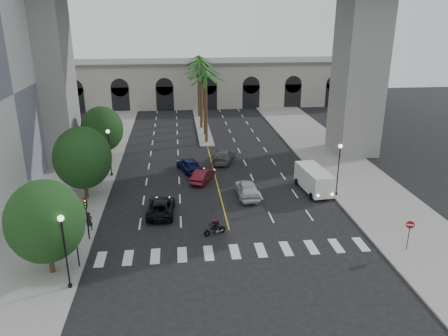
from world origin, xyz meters
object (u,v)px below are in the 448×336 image
car_a (247,189)px  car_e (189,165)px  motorcycle_rider (215,227)px  do_not_enter_sign (409,229)px  traffic_signal_far (86,212)px  traffic_signal_near (76,237)px  car_c (161,207)px  pedestrian_b (27,219)px  lamp_post_right (339,165)px  pedestrian_a (89,221)px  lamp_post_left_far (109,149)px  lamp_post_left_near (65,246)px  car_b (202,176)px  car_d (224,156)px  cargo_van (314,179)px

car_a → car_e: bearing=-56.7°
motorcycle_rider → do_not_enter_sign: do_not_enter_sign is taller
traffic_signal_far → traffic_signal_near: bearing=-90.0°
traffic_signal_far → car_e: bearing=60.9°
car_a → car_c: car_a is taller
traffic_signal_near → motorcycle_rider: traffic_signal_near is taller
traffic_signal_near → pedestrian_b: bearing=130.0°
lamp_post_right → car_c: lamp_post_right is taller
pedestrian_a → do_not_enter_sign: do_not_enter_sign is taller
traffic_signal_near → car_a: bearing=38.9°
car_c → lamp_post_left_far: bearing=-57.5°
pedestrian_a → pedestrian_b: 5.29m
pedestrian_b → traffic_signal_far: bearing=16.4°
pedestrian_a → pedestrian_b: (-5.21, 0.90, 0.08)m
lamp_post_left_near → lamp_post_right: size_ratio=1.00×
lamp_post_left_near → pedestrian_a: lamp_post_left_near is taller
motorcycle_rider → car_b: (-0.28, 11.92, 0.05)m
traffic_signal_far → lamp_post_left_far: bearing=90.4°
car_e → lamp_post_right: bearing=129.5°
lamp_post_left_far → car_e: (8.60, 0.78, -2.44)m
car_a → motorcycle_rider: bearing=61.8°
lamp_post_right → motorcycle_rider: 14.48m
car_a → car_d: size_ratio=0.93×
pedestrian_a → car_a: bearing=28.8°
car_b → lamp_post_right: bearing=-179.2°
lamp_post_left_far → traffic_signal_far: (0.10, -14.50, -0.71)m
lamp_post_left_far → motorcycle_rider: lamp_post_left_far is taller
lamp_post_left_far → lamp_post_right: bearing=-19.3°
traffic_signal_near → car_d: (12.80, 22.16, -1.75)m
traffic_signal_near → cargo_van: 23.97m
car_c → do_not_enter_sign: 20.64m
lamp_post_left_far → pedestrian_b: (-5.31, -12.04, -2.20)m
lamp_post_left_far → car_e: 8.97m
car_e → pedestrian_b: size_ratio=2.63×
car_a → car_c: size_ratio=0.98×
traffic_signal_far → car_c: size_ratio=0.73×
cargo_van → car_c: bearing=-172.3°
traffic_signal_near → lamp_post_right: bearing=24.8°
motorcycle_rider → car_c: 6.26m
lamp_post_left_near → lamp_post_right: 26.25m
lamp_post_right → lamp_post_left_near: bearing=-150.3°
car_e → cargo_van: size_ratio=0.79×
do_not_enter_sign → car_e: bearing=152.8°
lamp_post_left_near → cargo_van: lamp_post_left_near is taller
car_a → pedestrian_a: size_ratio=3.09×
lamp_post_left_near → traffic_signal_far: lamp_post_left_near is taller
lamp_post_right → pedestrian_b: size_ratio=3.08×
lamp_post_left_near → car_b: 20.97m
lamp_post_left_near → car_c: (5.69, 10.75, -2.53)m
lamp_post_left_far → do_not_enter_sign: (24.40, -18.88, -1.37)m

